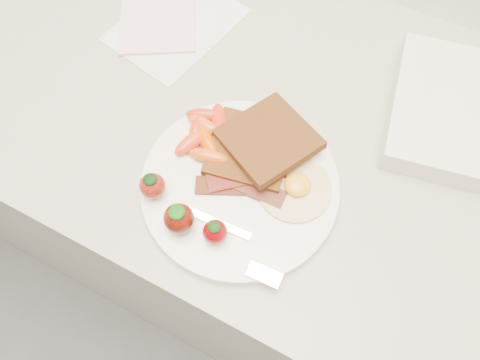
% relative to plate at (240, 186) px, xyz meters
% --- Properties ---
extents(counter, '(2.00, 0.60, 0.90)m').
position_rel_plate_xyz_m(counter, '(-0.01, 0.13, -0.46)').
color(counter, gray).
rests_on(counter, ground).
extents(plate, '(0.27, 0.27, 0.02)m').
position_rel_plate_xyz_m(plate, '(0.00, 0.00, 0.00)').
color(plate, white).
rests_on(plate, counter).
extents(toast_lower, '(0.13, 0.13, 0.01)m').
position_rel_plate_xyz_m(toast_lower, '(-0.01, 0.05, 0.02)').
color(toast_lower, '#3D240E').
rests_on(toast_lower, plate).
extents(toast_upper, '(0.15, 0.15, 0.03)m').
position_rel_plate_xyz_m(toast_upper, '(0.01, 0.07, 0.03)').
color(toast_upper, black).
rests_on(toast_upper, toast_lower).
extents(fried_egg, '(0.12, 0.12, 0.02)m').
position_rel_plate_xyz_m(fried_egg, '(0.07, 0.03, 0.01)').
color(fried_egg, white).
rests_on(fried_egg, plate).
extents(bacon_strips, '(0.12, 0.10, 0.01)m').
position_rel_plate_xyz_m(bacon_strips, '(0.00, 0.00, 0.01)').
color(bacon_strips, black).
rests_on(bacon_strips, plate).
extents(baby_carrots, '(0.10, 0.11, 0.02)m').
position_rel_plate_xyz_m(baby_carrots, '(-0.08, 0.04, 0.02)').
color(baby_carrots, '#D2551A').
rests_on(baby_carrots, plate).
extents(strawberries, '(0.14, 0.06, 0.05)m').
position_rel_plate_xyz_m(strawberries, '(-0.05, -0.08, 0.03)').
color(strawberries, maroon).
rests_on(strawberries, plate).
extents(fork, '(0.16, 0.05, 0.00)m').
position_rel_plate_xyz_m(fork, '(0.04, -0.08, 0.01)').
color(fork, white).
rests_on(fork, plate).
extents(paper_sheet, '(0.19, 0.24, 0.00)m').
position_rel_plate_xyz_m(paper_sheet, '(-0.23, 0.22, -0.01)').
color(paper_sheet, white).
rests_on(paper_sheet, counter).
extents(notepad, '(0.20, 0.22, 0.01)m').
position_rel_plate_xyz_m(notepad, '(-0.27, 0.22, -0.00)').
color(notepad, beige).
rests_on(notepad, paper_sheet).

